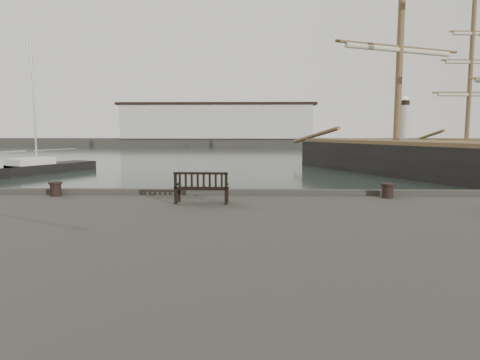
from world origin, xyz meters
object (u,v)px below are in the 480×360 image
object	(u,v)px
bollard_right	(388,191)
yacht_d	(42,170)
bollard_left	(56,189)
bench	(202,193)

from	to	relation	value
bollard_right	yacht_d	xyz separation A→B (m)	(-23.10, 23.87, -1.56)
bollard_left	bollard_right	bearing A→B (deg)	-0.62
bollard_left	bench	bearing A→B (deg)	-14.57
bollard_left	yacht_d	world-z (taller)	yacht_d
bollard_left	bollard_right	world-z (taller)	bollard_right
bollard_left	yacht_d	distance (m)	26.76
bench	bollard_left	size ratio (longest dim) A/B	3.45
bench	yacht_d	xyz separation A→B (m)	(-17.24, 25.06, -1.62)
bollard_left	bollard_right	distance (m)	10.87
yacht_d	bench	bearing A→B (deg)	-30.94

